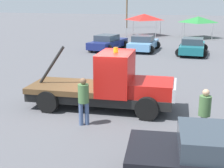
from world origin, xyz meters
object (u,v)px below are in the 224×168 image
object	(u,v)px
parked_car_teal	(192,46)
canopy_tent_green	(198,20)
tow_truck	(109,85)
parked_car_navy	(108,42)
person_at_hood	(84,98)
parked_car_skyblue	(143,43)
person_near_truck	(205,111)
traffic_cone	(118,77)
canopy_tent_red	(144,17)

from	to	relation	value
parked_car_teal	canopy_tent_green	bearing A→B (deg)	0.33
tow_truck	canopy_tent_green	bearing A→B (deg)	79.76
canopy_tent_green	parked_car_navy	bearing A→B (deg)	-121.93
person_at_hood	parked_car_skyblue	bearing A→B (deg)	-25.29
person_near_truck	traffic_cone	xyz separation A→B (m)	(-4.60, 6.14, -0.71)
tow_truck	canopy_tent_green	distance (m)	26.17
tow_truck	parked_car_teal	world-z (taller)	tow_truck
person_at_hood	parked_car_skyblue	world-z (taller)	person_at_hood
tow_truck	person_near_truck	xyz separation A→B (m)	(3.74, -1.92, -0.01)
tow_truck	parked_car_navy	size ratio (longest dim) A/B	1.22
parked_car_skyblue	canopy_tent_green	size ratio (longest dim) A/B	1.29
parked_car_navy	parked_car_teal	distance (m)	7.27
canopy_tent_red	traffic_cone	bearing A→B (deg)	-81.79
parked_car_navy	parked_car_skyblue	world-z (taller)	same
person_near_truck	traffic_cone	bearing A→B (deg)	-64.26
parked_car_teal	traffic_cone	bearing A→B (deg)	161.64
parked_car_skyblue	traffic_cone	world-z (taller)	parked_car_skyblue
parked_car_teal	traffic_cone	distance (m)	10.67
person_near_truck	parked_car_navy	distance (m)	18.59
person_near_truck	parked_car_teal	bearing A→B (deg)	-96.56
parked_car_navy	parked_car_skyblue	size ratio (longest dim) A/B	1.15
person_at_hood	traffic_cone	size ratio (longest dim) A/B	3.13
tow_truck	person_near_truck	size ratio (longest dim) A/B	3.64
canopy_tent_red	parked_car_skyblue	bearing A→B (deg)	-78.45
parked_car_skyblue	parked_car_teal	world-z (taller)	same
traffic_cone	parked_car_teal	bearing A→B (deg)	71.91
parked_car_teal	traffic_cone	world-z (taller)	parked_car_teal
parked_car_skyblue	canopy_tent_green	distance (m)	11.90
canopy_tent_green	traffic_cone	world-z (taller)	canopy_tent_green
parked_car_skyblue	tow_truck	bearing A→B (deg)	-172.98
tow_truck	person_at_hood	distance (m)	1.95
person_near_truck	parked_car_skyblue	xyz separation A→B (m)	(-5.44, 16.86, -0.32)
parked_car_navy	canopy_tent_green	bearing A→B (deg)	-23.55
traffic_cone	canopy_tent_green	bearing A→B (deg)	81.69
parked_car_navy	canopy_tent_red	xyz separation A→B (m)	(0.73, 12.02, 1.60)
canopy_tent_red	canopy_tent_green	bearing A→B (deg)	-4.93
person_near_truck	canopy_tent_green	world-z (taller)	canopy_tent_green
parked_car_navy	person_near_truck	bearing A→B (deg)	-144.21
canopy_tent_red	traffic_cone	size ratio (longest dim) A/B	6.60
canopy_tent_red	traffic_cone	distance (m)	22.70
parked_car_teal	canopy_tent_red	size ratio (longest dim) A/B	1.23
canopy_tent_green	traffic_cone	distance (m)	22.13
person_at_hood	traffic_cone	xyz separation A→B (m)	(-0.53, 6.14, -0.74)
parked_car_skyblue	parked_car_navy	bearing A→B (deg)	97.17
person_near_truck	canopy_tent_green	distance (m)	28.02
person_at_hood	parked_car_skyblue	distance (m)	16.92
tow_truck	canopy_tent_green	world-z (taller)	tow_truck
person_at_hood	parked_car_skyblue	xyz separation A→B (m)	(-1.38, 16.86, -0.35)
parked_car_navy	tow_truck	bearing A→B (deg)	-153.36
parked_car_teal	traffic_cone	size ratio (longest dim) A/B	8.11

